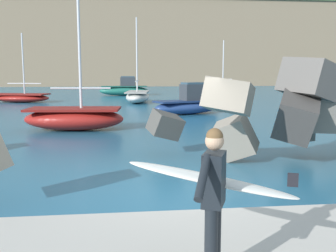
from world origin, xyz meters
name	(u,v)px	position (x,y,z in m)	size (l,w,h in m)	color
ground_plane	(171,192)	(0.00, 0.00, 0.00)	(400.00, 400.00, 0.00)	#235B7A
breakwater_jetty	(134,118)	(-0.74, 1.78, 1.45)	(32.02, 7.07, 3.07)	#605B56
surfer_with_board	(212,190)	(-0.01, -3.98, 1.28)	(2.07, 1.50, 1.78)	black
boat_near_left	(188,104)	(3.03, 15.71, 0.63)	(4.85, 3.15, 1.99)	navy
boat_near_centre	(21,97)	(-9.99, 26.86, 0.43)	(5.49, 3.27, 5.94)	maroon
boat_near_right	(225,92)	(9.75, 32.23, 0.55)	(3.50, 5.51, 5.97)	beige
boat_mid_centre	(125,89)	(-0.90, 35.73, 0.72)	(5.60, 2.06, 2.17)	#1E6656
boat_far_left	(74,118)	(-3.26, 9.60, 0.57)	(4.63, 2.40, 6.62)	maroon
boat_far_centre	(138,96)	(0.18, 25.12, 0.56)	(2.53, 4.97, 7.13)	beige
headland_bluff	(207,46)	(18.64, 82.71, 8.66)	(100.25, 38.77, 17.27)	#847056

